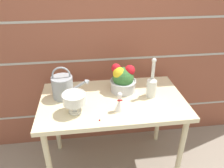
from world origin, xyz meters
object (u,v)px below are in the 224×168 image
at_px(watering_can, 63,86).
at_px(glass_decanter, 152,85).
at_px(crystal_pedestal_bowl, 74,99).
at_px(figurine_vase, 119,103).
at_px(flower_planter, 123,79).

bearing_deg(watering_can, glass_decanter, -6.42).
relative_size(crystal_pedestal_bowl, figurine_vase, 1.12).
distance_m(crystal_pedestal_bowl, flower_planter, 0.47).
distance_m(crystal_pedestal_bowl, figurine_vase, 0.33).
relative_size(glass_decanter, figurine_vase, 2.17).
xyz_separation_m(crystal_pedestal_bowl, glass_decanter, (0.61, 0.14, -0.00)).
relative_size(flower_planter, figurine_vase, 1.56).
bearing_deg(figurine_vase, glass_decanter, 29.92).
bearing_deg(glass_decanter, figurine_vase, -150.08).
bearing_deg(crystal_pedestal_bowl, figurine_vase, -4.41).
xyz_separation_m(watering_can, figurine_vase, (0.42, -0.25, -0.03)).
distance_m(flower_planter, glass_decanter, 0.24).
distance_m(watering_can, glass_decanter, 0.71).
distance_m(watering_can, figurine_vase, 0.48).
bearing_deg(flower_planter, crystal_pedestal_bowl, -147.17).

